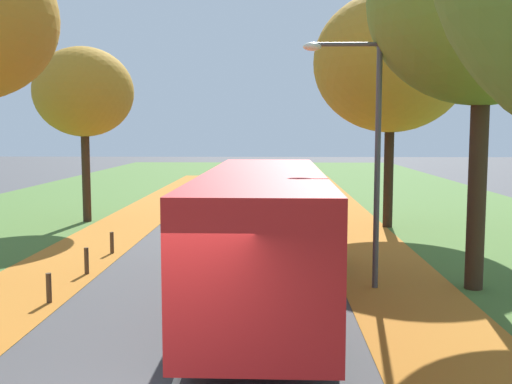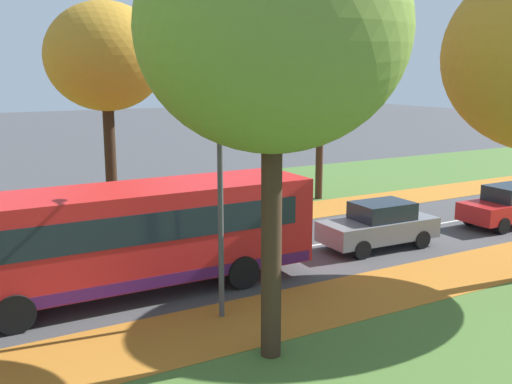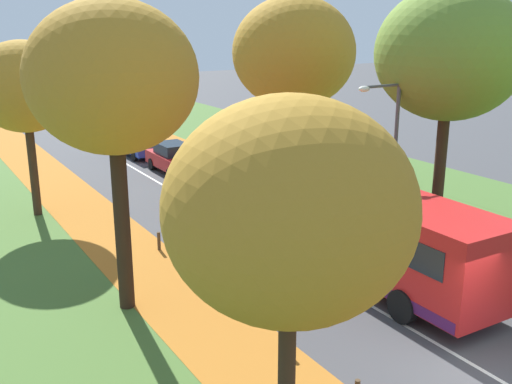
% 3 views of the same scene
% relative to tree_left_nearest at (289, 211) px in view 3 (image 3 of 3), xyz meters
% --- Properties ---
extents(ground_plane, '(160.00, 160.00, 0.00)m').
position_rel_tree_left_nearest_xyz_m(ground_plane, '(5.87, -0.20, -5.08)').
color(ground_plane, '#424244').
extents(leaf_litter_left, '(2.80, 60.00, 0.00)m').
position_rel_tree_left_nearest_xyz_m(leaf_litter_left, '(1.27, 13.80, -5.07)').
color(leaf_litter_left, '#B26B23').
rests_on(leaf_litter_left, grass_verge_left).
extents(grass_verge_right, '(12.00, 90.00, 0.01)m').
position_rel_tree_left_nearest_xyz_m(grass_verge_right, '(15.07, 19.80, -5.08)').
color(grass_verge_right, '#476B2D').
rests_on(grass_verge_right, ground).
extents(leaf_litter_right, '(2.80, 60.00, 0.00)m').
position_rel_tree_left_nearest_xyz_m(leaf_litter_right, '(10.47, 13.80, -5.07)').
color(leaf_litter_right, '#B26B23').
rests_on(leaf_litter_right, grass_verge_right).
extents(road_centre_line, '(0.12, 80.00, 0.01)m').
position_rel_tree_left_nearest_xyz_m(road_centre_line, '(5.87, 19.80, -5.08)').
color(road_centre_line, silver).
rests_on(road_centre_line, ground).
extents(tree_left_nearest, '(4.21, 4.21, 7.00)m').
position_rel_tree_left_nearest_xyz_m(tree_left_nearest, '(0.00, 0.00, 0.00)').
color(tree_left_nearest, '#382619').
rests_on(tree_left_nearest, ground).
extents(tree_left_near, '(4.55, 4.55, 8.68)m').
position_rel_tree_left_nearest_xyz_m(tree_left_near, '(-0.24, 7.88, 1.50)').
color(tree_left_near, black).
rests_on(tree_left_near, ground).
extents(tree_left_mid, '(4.13, 4.13, 7.32)m').
position_rel_tree_left_nearest_xyz_m(tree_left_mid, '(-0.57, 18.12, 0.35)').
color(tree_left_mid, '#382619').
rests_on(tree_left_mid, ground).
extents(tree_right_near, '(5.45, 5.45, 9.35)m').
position_rel_tree_left_nearest_xyz_m(tree_right_near, '(12.28, 7.64, 1.79)').
color(tree_right_near, '#382619').
rests_on(tree_right_near, ground).
extents(tree_right_mid, '(6.06, 6.06, 9.24)m').
position_rel_tree_left_nearest_xyz_m(tree_right_mid, '(11.93, 17.01, 1.41)').
color(tree_right_mid, black).
rests_on(tree_right_mid, ground).
extents(bollard_third, '(0.12, 0.12, 0.56)m').
position_rel_tree_left_nearest_xyz_m(bollard_third, '(2.30, 3.40, -4.80)').
color(bollard_third, '#4C3823').
rests_on(bollard_third, ground).
extents(bollard_fourth, '(0.12, 0.12, 0.69)m').
position_rel_tree_left_nearest_xyz_m(bollard_fourth, '(2.33, 6.11, -4.74)').
color(bollard_fourth, '#4C3823').
rests_on(bollard_fourth, ground).
extents(bollard_fifth, '(0.12, 0.12, 0.73)m').
position_rel_tree_left_nearest_xyz_m(bollard_fifth, '(2.33, 8.82, -4.72)').
color(bollard_fifth, '#4C3823').
rests_on(bollard_fifth, ground).
extents(bollard_sixth, '(0.12, 0.12, 0.69)m').
position_rel_tree_left_nearest_xyz_m(bollard_sixth, '(2.28, 11.53, -4.74)').
color(bollard_sixth, '#4C3823').
rests_on(bollard_sixth, ground).
extents(streetlamp_right, '(1.89, 0.28, 6.00)m').
position_rel_tree_left_nearest_xyz_m(streetlamp_right, '(9.54, 7.64, -1.34)').
color(streetlamp_right, '#47474C').
rests_on(streetlamp_right, ground).
extents(bus, '(2.75, 10.43, 2.98)m').
position_rel_tree_left_nearest_xyz_m(bus, '(7.16, 6.18, -3.38)').
color(bus, red).
rests_on(bus, ground).
extents(car_grey_lead, '(1.89, 4.25, 1.62)m').
position_rel_tree_left_nearest_xyz_m(car_grey_lead, '(7.20, 15.12, -4.27)').
color(car_grey_lead, slate).
rests_on(car_grey_lead, ground).
extents(car_red_following, '(1.80, 4.21, 1.62)m').
position_rel_tree_left_nearest_xyz_m(car_red_following, '(7.40, 21.75, -4.27)').
color(car_red_following, '#B21919').
rests_on(car_red_following, ground).
extents(car_blue_third_in_line, '(1.84, 4.23, 1.62)m').
position_rel_tree_left_nearest_xyz_m(car_blue_third_in_line, '(7.29, 26.85, -4.27)').
color(car_blue_third_in_line, '#233D9E').
rests_on(car_blue_third_in_line, ground).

